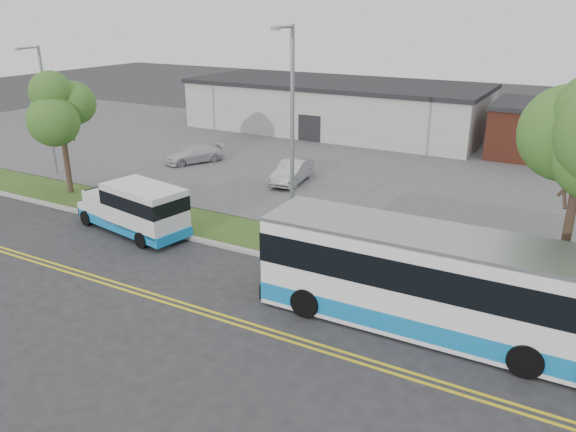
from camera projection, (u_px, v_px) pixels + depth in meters
The scene contains 18 objects.
ground at pixel (202, 254), 24.72m from camera, with size 140.00×140.00×0.00m, color #28282B.
lane_line_north at pixel (140, 290), 21.56m from camera, with size 70.00×0.12×0.01m, color gold.
lane_line_south at pixel (135, 293), 21.32m from camera, with size 70.00×0.12×0.01m, color gold.
curb at pixel (217, 244), 25.59m from camera, with size 80.00×0.30×0.15m, color #9E9B93.
verge at pixel (239, 232), 27.07m from camera, with size 80.00×3.30×0.10m, color #264416.
parking_lot at pixel (353, 165), 38.61m from camera, with size 80.00×25.00×0.10m, color #4C4C4F.
commercial_building at pixel (336, 107), 48.81m from camera, with size 25.40×10.40×4.35m.
brick_wing at pixel (538, 130), 40.50m from camera, with size 6.30×7.30×3.90m.
tree_west at pixel (59, 106), 31.06m from camera, with size 4.40×4.40×6.91m.
streetlight_near at pixel (291, 133), 23.76m from camera, with size 0.35×1.53×9.50m.
streetlight_far at pixel (46, 106), 34.93m from camera, with size 0.35×1.53×8.00m.
shuttle_bus at pixel (137, 207), 26.55m from camera, with size 6.74×3.17×2.49m.
transit_bus at pixel (442, 284), 18.31m from camera, with size 12.31×3.09×3.41m.
pedestrian at pixel (120, 198), 28.99m from camera, with size 0.65×0.43×1.78m, color black.
parked_car_a at pixel (292, 171), 34.42m from camera, with size 1.45×4.15×1.37m, color #A0A3A7.
parked_car_b at pixel (194, 154), 38.97m from camera, with size 1.66×4.09×1.19m, color silver.
grocery_bag_left at pixel (114, 211), 29.18m from camera, with size 0.32×0.32×0.32m, color white.
grocery_bag_right at pixel (129, 210), 29.31m from camera, with size 0.32×0.32×0.32m, color white.
Camera 1 is at (14.36, -17.86, 10.14)m, focal length 35.00 mm.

